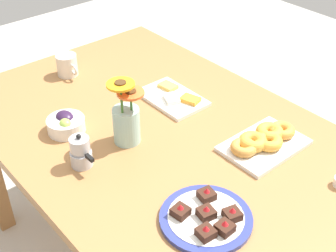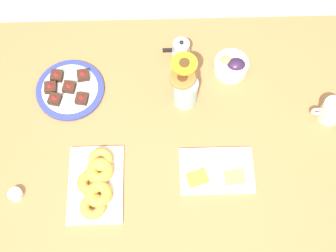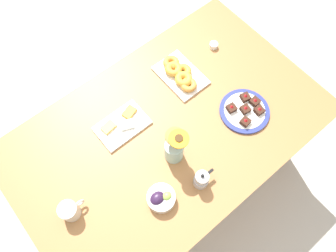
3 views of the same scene
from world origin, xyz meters
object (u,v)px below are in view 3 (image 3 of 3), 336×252
at_px(dining_table, 168,136).
at_px(moka_pot, 201,180).
at_px(coffee_mug, 70,211).
at_px(grape_bowl, 161,198).
at_px(jam_cup_honey, 214,45).
at_px(cheese_platter, 122,125).
at_px(croissant_platter, 180,74).
at_px(dessert_plate, 245,110).
at_px(flower_vase, 174,149).

bearing_deg(dining_table, moka_pot, -100.56).
height_order(coffee_mug, grape_bowl, coffee_mug).
xyz_separation_m(grape_bowl, jam_cup_honey, (0.78, 0.48, -0.01)).
bearing_deg(grape_bowl, jam_cup_honey, 31.83).
relative_size(grape_bowl, cheese_platter, 0.50).
bearing_deg(jam_cup_honey, grape_bowl, -148.17).
bearing_deg(cheese_platter, coffee_mug, -154.44).
xyz_separation_m(coffee_mug, cheese_platter, (0.43, 0.21, -0.04)).
bearing_deg(croissant_platter, coffee_mug, -163.98).
distance_m(coffee_mug, grape_bowl, 0.41).
bearing_deg(moka_pot, jam_cup_honey, 42.65).
distance_m(dining_table, cheese_platter, 0.25).
bearing_deg(dessert_plate, croissant_platter, 107.30).
relative_size(coffee_mug, dessert_plate, 0.46).
relative_size(grape_bowl, dessert_plate, 0.51).
bearing_deg(dessert_plate, coffee_mug, 172.14).
distance_m(grape_bowl, moka_pot, 0.20).
bearing_deg(jam_cup_honey, moka_pot, -137.35).
relative_size(coffee_mug, jam_cup_honey, 2.51).
distance_m(croissant_platter, jam_cup_honey, 0.28).
relative_size(cheese_platter, jam_cup_honey, 5.42).
distance_m(coffee_mug, flower_vase, 0.54).
height_order(dining_table, jam_cup_honey, jam_cup_honey).
relative_size(dining_table, moka_pot, 13.45).
height_order(coffee_mug, flower_vase, flower_vase).
relative_size(grape_bowl, moka_pot, 1.10).
distance_m(cheese_platter, moka_pot, 0.49).
bearing_deg(dessert_plate, moka_pot, -162.69).
height_order(grape_bowl, cheese_platter, grape_bowl).
relative_size(dining_table, flower_vase, 6.65).
distance_m(cheese_platter, croissant_platter, 0.42).
bearing_deg(moka_pot, dining_table, 79.44).
bearing_deg(grape_bowl, dining_table, 45.12).
xyz_separation_m(dessert_plate, flower_vase, (-0.44, 0.05, 0.07)).
height_order(dessert_plate, moka_pot, moka_pot).
bearing_deg(coffee_mug, cheese_platter, 25.56).
distance_m(coffee_mug, croissant_platter, 0.88).
bearing_deg(dessert_plate, dining_table, 154.66).
bearing_deg(croissant_platter, grape_bowl, -137.93).
relative_size(cheese_platter, moka_pot, 2.18).
distance_m(dining_table, grape_bowl, 0.37).
bearing_deg(dining_table, jam_cup_honey, 23.71).
bearing_deg(moka_pot, cheese_platter, 102.75).
height_order(dining_table, cheese_platter, cheese_platter).
bearing_deg(coffee_mug, dining_table, 3.98).
bearing_deg(coffee_mug, croissant_platter, 16.02).
bearing_deg(moka_pot, croissant_platter, 58.75).
bearing_deg(dining_table, grape_bowl, -134.88).
xyz_separation_m(coffee_mug, grape_bowl, (0.35, -0.21, -0.02)).
bearing_deg(jam_cup_honey, croissant_platter, -173.72).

